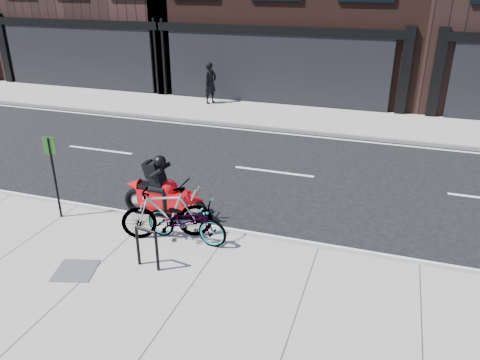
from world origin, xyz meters
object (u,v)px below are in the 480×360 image
(bike_rack, at_px, (147,245))
(bicycle_rear, at_px, (167,213))
(motorcycle, at_px, (168,194))
(pedestrian, at_px, (210,83))
(bicycle_front, at_px, (186,220))
(sign_post, at_px, (54,170))
(utility_grate, at_px, (76,270))

(bike_rack, distance_m, bicycle_rear, 1.17)
(motorcycle, relative_size, pedestrian, 1.18)
(pedestrian, bearing_deg, bicycle_front, -137.77)
(bicycle_front, bearing_deg, bicycle_rear, 93.06)
(bicycle_rear, distance_m, sign_post, 2.88)
(motorcycle, xyz_separation_m, utility_grate, (-0.64, -2.72, -0.51))
(bicycle_rear, height_order, utility_grate, bicycle_rear)
(bike_rack, bearing_deg, sign_post, 157.97)
(bike_rack, xyz_separation_m, pedestrian, (-3.59, 12.31, 0.40))
(sign_post, bearing_deg, utility_grate, -60.23)
(bicycle_front, bearing_deg, utility_grate, 140.57)
(bicycle_rear, bearing_deg, bicycle_front, 66.36)
(bike_rack, bearing_deg, pedestrian, 106.28)
(bicycle_rear, relative_size, utility_grate, 2.59)
(bike_rack, relative_size, pedestrian, 0.47)
(bike_rack, distance_m, motorcycle, 2.25)
(bike_rack, xyz_separation_m, utility_grate, (-1.28, -0.56, -0.50))
(motorcycle, xyz_separation_m, pedestrian, (-2.95, 10.15, 0.39))
(pedestrian, relative_size, sign_post, 0.92)
(bicycle_front, distance_m, motorcycle, 1.37)
(sign_post, bearing_deg, bike_rack, -36.04)
(pedestrian, bearing_deg, bike_rack, -140.71)
(bike_rack, relative_size, utility_grate, 1.14)
(bicycle_front, relative_size, pedestrian, 1.02)
(bicycle_rear, bearing_deg, sign_post, -114.60)
(motorcycle, height_order, sign_post, sign_post)
(bicycle_front, xyz_separation_m, utility_grate, (-1.58, -1.72, -0.48))
(bicycle_rear, relative_size, sign_post, 0.98)
(bike_rack, relative_size, motorcycle, 0.40)
(pedestrian, bearing_deg, sign_post, -153.81)
(motorcycle, bearing_deg, sign_post, -158.26)
(bicycle_front, distance_m, sign_post, 3.34)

